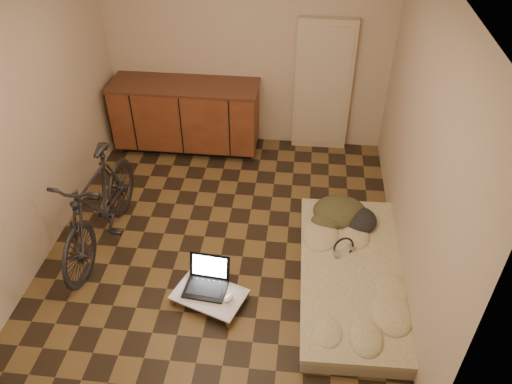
# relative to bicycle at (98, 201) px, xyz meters

# --- Properties ---
(room_shell) EXTENTS (3.50, 4.00, 2.60)m
(room_shell) POSITION_rel_bicycle_xyz_m (1.20, 0.20, 0.74)
(room_shell) COLOR brown
(room_shell) RESTS_ON ground
(cabinets) EXTENTS (1.84, 0.62, 0.91)m
(cabinets) POSITION_rel_bicycle_xyz_m (0.45, 1.91, -0.09)
(cabinets) COLOR black
(cabinets) RESTS_ON ground
(appliance_panel) EXTENTS (0.70, 0.10, 1.70)m
(appliance_panel) POSITION_rel_bicycle_xyz_m (2.15, 2.14, 0.29)
(appliance_panel) COLOR beige
(appliance_panel) RESTS_ON ground
(bicycle) EXTENTS (0.59, 1.75, 1.12)m
(bicycle) POSITION_rel_bicycle_xyz_m (0.00, 0.00, 0.00)
(bicycle) COLOR black
(bicycle) RESTS_ON ground
(futon) EXTENTS (1.04, 2.07, 0.18)m
(futon) POSITION_rel_bicycle_xyz_m (2.50, -0.26, -0.47)
(futon) COLOR #B0A88C
(futon) RESTS_ON ground
(clothing_pile) EXTENTS (0.61, 0.51, 0.24)m
(clothing_pile) POSITION_rel_bicycle_xyz_m (2.44, 0.47, -0.26)
(clothing_pile) COLOR #3E3E24
(clothing_pile) RESTS_ON futon
(headphones) EXTENTS (0.30, 0.29, 0.16)m
(headphones) POSITION_rel_bicycle_xyz_m (2.41, -0.06, -0.30)
(headphones) COLOR black
(headphones) RESTS_ON futon
(lap_desk) EXTENTS (0.73, 0.60, 0.11)m
(lap_desk) POSITION_rel_bicycle_xyz_m (1.20, -0.65, -0.47)
(lap_desk) COLOR brown
(lap_desk) RESTS_ON ground
(laptop) EXTENTS (0.41, 0.37, 0.26)m
(laptop) POSITION_rel_bicycle_xyz_m (1.16, -0.55, -0.40)
(laptop) COLOR black
(laptop) RESTS_ON lap_desk
(mouse) EXTENTS (0.11, 0.12, 0.04)m
(mouse) POSITION_rel_bicycle_xyz_m (1.38, -0.70, -0.44)
(mouse) COLOR white
(mouse) RESTS_ON lap_desk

